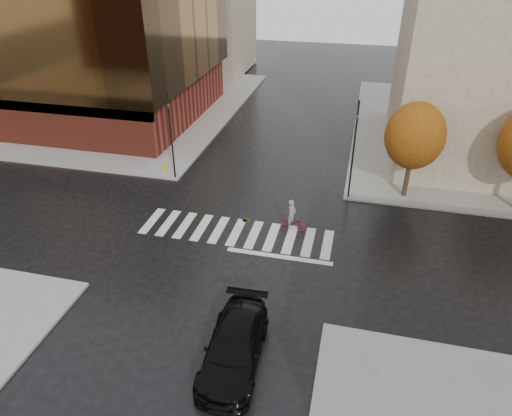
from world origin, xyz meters
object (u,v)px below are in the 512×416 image
at_px(cyclist, 293,219).
at_px(fire_hydrant, 164,166).
at_px(traffic_light_ne, 354,145).
at_px(traffic_light_nw, 171,131).
at_px(sedan, 234,347).

height_order(cyclist, fire_hydrant, cyclist).
distance_m(traffic_light_ne, fire_hydrant, 14.19).
xyz_separation_m(traffic_light_nw, traffic_light_ne, (12.60, 0.00, 0.19)).
distance_m(cyclist, traffic_light_ne, 6.42).
distance_m(sedan, cyclist, 10.58).
bearing_deg(traffic_light_nw, traffic_light_ne, 100.71).
relative_size(sedan, cyclist, 2.82).
xyz_separation_m(sedan, traffic_light_ne, (3.72, 15.18, 3.10)).
relative_size(traffic_light_nw, traffic_light_ne, 0.96).
bearing_deg(sedan, traffic_light_nw, 117.78).
distance_m(sedan, traffic_light_ne, 15.93).
bearing_deg(traffic_light_ne, fire_hydrant, -25.26).
relative_size(sedan, traffic_light_nw, 0.87).
xyz_separation_m(traffic_light_nw, fire_hydrant, (-1.17, 0.72, -3.18)).
bearing_deg(cyclist, traffic_light_ne, -13.85).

